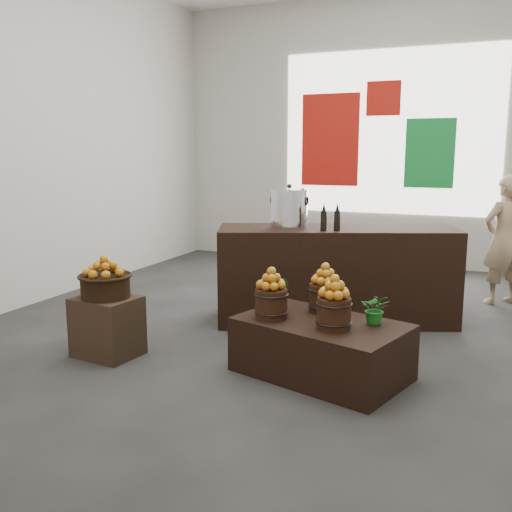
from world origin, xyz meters
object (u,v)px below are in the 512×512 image
at_px(crate, 107,326).
at_px(counter, 336,275).
at_px(wicker_basket, 105,287).
at_px(shopper, 504,240).
at_px(display_table, 321,348).
at_px(stock_pot_left, 289,209).

bearing_deg(crate, counter, 49.10).
distance_m(crate, wicker_basket, 0.35).
bearing_deg(counter, shopper, 19.42).
relative_size(crate, display_table, 0.41).
distance_m(wicker_basket, counter, 2.34).
height_order(wicker_basket, shopper, shopper).
distance_m(crate, shopper, 4.45).
xyz_separation_m(counter, shopper, (1.58, 1.40, 0.25)).
distance_m(display_table, shopper, 3.19).
bearing_deg(display_table, wicker_basket, -154.47).
bearing_deg(crate, shopper, 45.52).
bearing_deg(wicker_basket, display_table, 9.05).
xyz_separation_m(stock_pot_left, shopper, (2.03, 1.58, -0.42)).
distance_m(crate, counter, 2.34).
relative_size(crate, counter, 0.22).
bearing_deg(display_table, shopper, 82.32).
xyz_separation_m(display_table, shopper, (1.29, 2.87, 0.52)).
bearing_deg(crate, display_table, 9.05).
distance_m(display_table, stock_pot_left, 1.76).
height_order(counter, stock_pot_left, stock_pot_left).
xyz_separation_m(crate, stock_pot_left, (1.08, 1.58, 0.90)).
distance_m(counter, stock_pot_left, 0.83).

